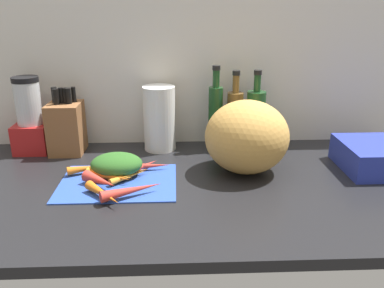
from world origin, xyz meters
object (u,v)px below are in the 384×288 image
at_px(carrot_1, 144,166).
at_px(carrot_5, 113,166).
at_px(carrot_11, 116,165).
at_px(blender_appliance, 31,120).
at_px(bottle_1, 235,118).
at_px(carrot_9, 103,194).
at_px(carrot_10, 128,176).
at_px(carrot_0, 100,181).
at_px(dish_rack, 379,156).
at_px(carrot_4, 117,166).
at_px(knife_block, 66,127).
at_px(carrot_3, 132,190).
at_px(paper_towel_roll, 159,118).
at_px(carrot_2, 110,176).
at_px(carrot_12, 88,168).
at_px(winter_squash, 247,137).
at_px(bottle_0, 215,116).
at_px(carrot_8, 153,166).
at_px(cutting_board, 118,182).
at_px(carrot_6, 110,175).

height_order(carrot_1, carrot_5, carrot_1).
distance_m(carrot_11, blender_appliance, 0.39).
bearing_deg(bottle_1, carrot_9, -135.77).
relative_size(carrot_5, carrot_10, 1.16).
relative_size(carrot_0, dish_rack, 0.50).
xyz_separation_m(carrot_4, knife_block, (-0.20, 0.19, 0.08)).
relative_size(carrot_3, paper_towel_roll, 0.76).
distance_m(carrot_10, carrot_11, 0.11).
bearing_deg(carrot_4, dish_rack, -1.06).
xyz_separation_m(carrot_11, knife_block, (-0.20, 0.18, 0.08)).
relative_size(carrot_2, carrot_4, 0.85).
height_order(carrot_5, carrot_12, carrot_12).
height_order(carrot_1, winter_squash, winter_squash).
height_order(bottle_0, bottle_1, bottle_0).
bearing_deg(carrot_4, carrot_0, -103.95).
relative_size(carrot_0, blender_appliance, 0.44).
bearing_deg(bottle_0, carrot_12, -152.74).
height_order(carrot_4, dish_rack, dish_rack).
bearing_deg(carrot_0, bottle_1, 36.89).
relative_size(carrot_8, carrot_12, 0.86).
relative_size(carrot_3, carrot_10, 1.41).
distance_m(winter_squash, knife_block, 0.65).
height_order(cutting_board, carrot_5, carrot_5).
distance_m(carrot_5, carrot_6, 0.08).
xyz_separation_m(blender_appliance, bottle_0, (0.67, 0.00, 0.01)).
distance_m(carrot_10, winter_squash, 0.39).
bearing_deg(carrot_8, carrot_3, -104.66).
bearing_deg(winter_squash, carrot_9, -156.39).
bearing_deg(carrot_12, bottle_0, 27.26).
height_order(carrot_5, bottle_1, bottle_1).
bearing_deg(carrot_1, paper_towel_roll, 77.67).
bearing_deg(carrot_8, carrot_10, -132.16).
bearing_deg(carrot_11, carrot_10, -61.55).
bearing_deg(carrot_3, carrot_9, -170.53).
relative_size(cutting_board, dish_rack, 1.44).
bearing_deg(knife_block, carrot_9, -63.71).
xyz_separation_m(carrot_3, carrot_12, (-0.16, 0.17, -0.00)).
bearing_deg(blender_appliance, knife_block, -6.13).
height_order(carrot_3, carrot_5, carrot_3).
relative_size(carrot_0, carrot_10, 0.95).
bearing_deg(carrot_9, carrot_8, 57.58).
xyz_separation_m(carrot_0, carrot_10, (0.08, 0.04, -0.01)).
relative_size(cutting_board, carrot_10, 2.76).
height_order(cutting_board, bottle_0, bottle_0).
bearing_deg(carrot_2, blender_appliance, 138.24).
height_order(carrot_2, paper_towel_roll, paper_towel_roll).
distance_m(carrot_1, paper_towel_roll, 0.24).
bearing_deg(carrot_12, carrot_2, -40.31).
distance_m(carrot_1, carrot_6, 0.12).
bearing_deg(cutting_board, carrot_2, 174.96).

